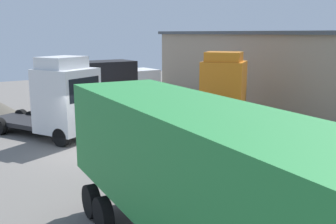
{
  "coord_description": "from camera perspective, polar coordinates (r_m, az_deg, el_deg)",
  "views": [
    {
      "loc": [
        15.96,
        -6.97,
        5.33
      ],
      "look_at": [
        0.92,
        3.74,
        1.6
      ],
      "focal_mm": 42.0,
      "sensor_mm": 36.0,
      "label": 1
    }
  ],
  "objects": [
    {
      "name": "tractor_unit_orange",
      "position": [
        23.93,
        7.81,
        3.28
      ],
      "size": [
        5.79,
        6.64,
        4.21
      ],
      "rotation": [
        0.0,
        0.0,
        2.2
      ],
      "color": "orange",
      "rests_on": "ground_plane"
    },
    {
      "name": "oil_drum",
      "position": [
        22.47,
        -6.42,
        -1.22
      ],
      "size": [
        0.58,
        0.58,
        0.88
      ],
      "color": "black",
      "rests_on": "ground_plane"
    },
    {
      "name": "ground_plane",
      "position": [
        18.22,
        -11.38,
        -5.83
      ],
      "size": [
        60.0,
        60.0,
        0.0
      ],
      "primitive_type": "plane",
      "color": "slate"
    },
    {
      "name": "box_truck_white",
      "position": [
        27.93,
        -8.29,
        4.26
      ],
      "size": [
        2.58,
        6.63,
        3.42
      ],
      "rotation": [
        0.0,
        0.0,
        1.54
      ],
      "color": "silver",
      "rests_on": "ground_plane"
    },
    {
      "name": "container_trailer_green",
      "position": [
        8.57,
        3.37,
        -8.03
      ],
      "size": [
        9.32,
        3.52,
        3.86
      ],
      "rotation": [
        0.0,
        0.0,
        -0.11
      ],
      "color": "#28843D",
      "rests_on": "ground_plane"
    },
    {
      "name": "warehouse_building",
      "position": [
        29.23,
        21.33,
        5.56
      ],
      "size": [
        29.48,
        7.26,
        5.46
      ],
      "color": "tan",
      "rests_on": "ground_plane"
    },
    {
      "name": "tractor_unit_white",
      "position": [
        20.59,
        -15.35,
        1.59
      ],
      "size": [
        6.88,
        4.97,
        4.19
      ],
      "rotation": [
        0.0,
        0.0,
        0.43
      ],
      "color": "silver",
      "rests_on": "ground_plane"
    }
  ]
}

